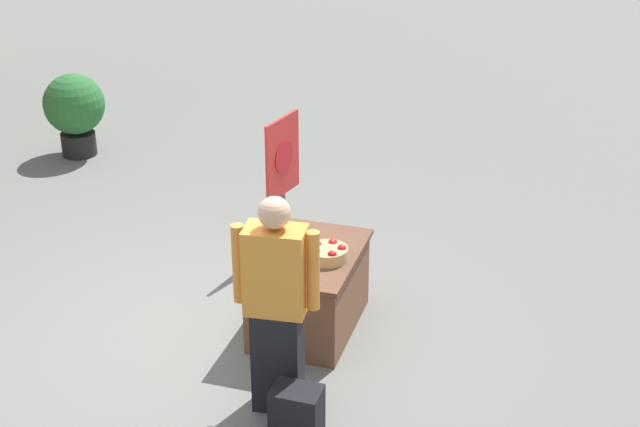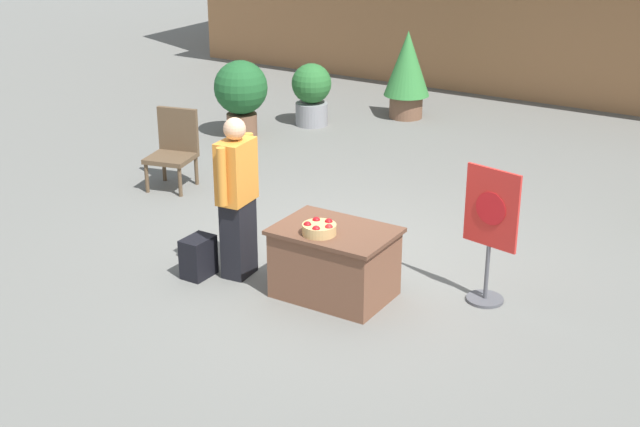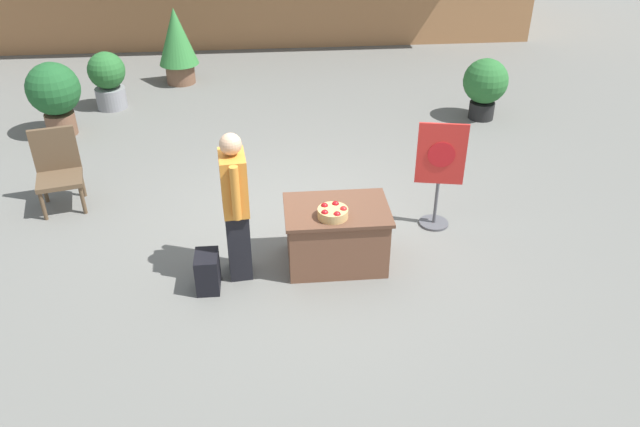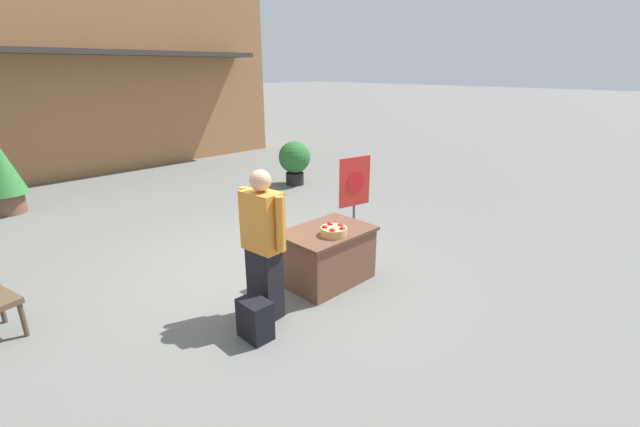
# 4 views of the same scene
# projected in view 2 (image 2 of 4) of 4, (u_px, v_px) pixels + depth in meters

# --- Properties ---
(ground_plane) EXTENTS (120.00, 120.00, 0.00)m
(ground_plane) POSITION_uv_depth(u_px,v_px,m) (343.00, 258.00, 9.52)
(ground_plane) COLOR slate
(display_table) EXTENTS (1.14, 0.80, 0.70)m
(display_table) POSITION_uv_depth(u_px,v_px,m) (335.00, 262.00, 8.59)
(display_table) COLOR brown
(display_table) RESTS_ON ground_plane
(apple_basket) EXTENTS (0.32, 0.32, 0.13)m
(apple_basket) POSITION_uv_depth(u_px,v_px,m) (319.00, 228.00, 8.33)
(apple_basket) COLOR tan
(apple_basket) RESTS_ON display_table
(person_visitor) EXTENTS (0.30, 0.61, 1.66)m
(person_visitor) POSITION_uv_depth(u_px,v_px,m) (237.00, 197.00, 8.85)
(person_visitor) COLOR black
(person_visitor) RESTS_ON ground_plane
(backpack) EXTENTS (0.24, 0.34, 0.42)m
(backpack) POSITION_uv_depth(u_px,v_px,m) (198.00, 257.00, 9.05)
(backpack) COLOR black
(backpack) RESTS_ON ground_plane
(poster_board) EXTENTS (0.57, 0.36, 1.35)m
(poster_board) POSITION_uv_depth(u_px,v_px,m) (490.00, 231.00, 8.34)
(poster_board) COLOR #4C4C51
(poster_board) RESTS_ON ground_plane
(patio_chair) EXTENTS (0.66, 0.66, 1.01)m
(patio_chair) POSITION_uv_depth(u_px,v_px,m) (174.00, 146.00, 11.45)
(patio_chair) COLOR brown
(patio_chair) RESTS_ON ground_plane
(potted_plant_far_right) EXTENTS (0.82, 0.82, 1.17)m
(potted_plant_far_right) POSITION_uv_depth(u_px,v_px,m) (241.00, 92.00, 13.48)
(potted_plant_far_right) COLOR brown
(potted_plant_far_right) RESTS_ON ground_plane
(potted_plant_near_right) EXTENTS (0.63, 0.63, 0.99)m
(potted_plant_near_right) POSITION_uv_depth(u_px,v_px,m) (312.00, 92.00, 14.11)
(potted_plant_near_right) COLOR gray
(potted_plant_near_right) RESTS_ON ground_plane
(potted_plant_near_left) EXTENTS (0.74, 0.74, 1.43)m
(potted_plant_near_left) POSITION_uv_depth(u_px,v_px,m) (407.00, 70.00, 14.42)
(potted_plant_near_left) COLOR brown
(potted_plant_near_left) RESTS_ON ground_plane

